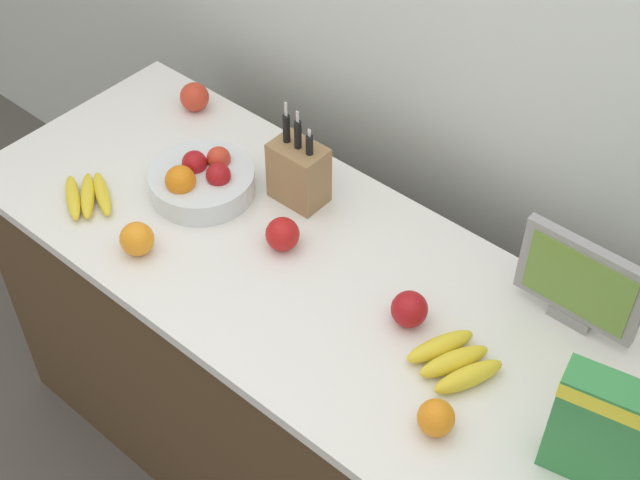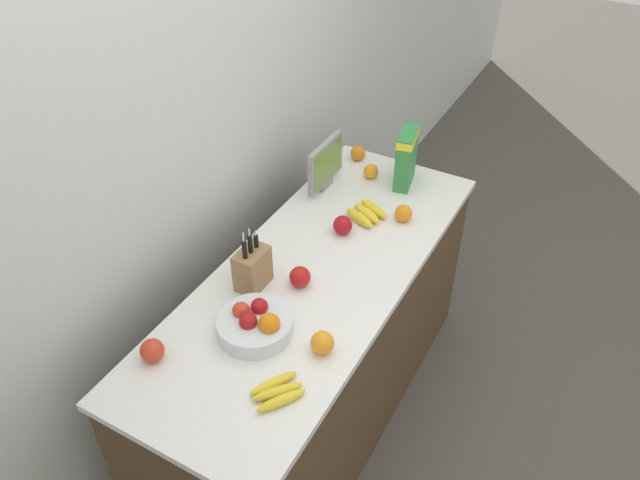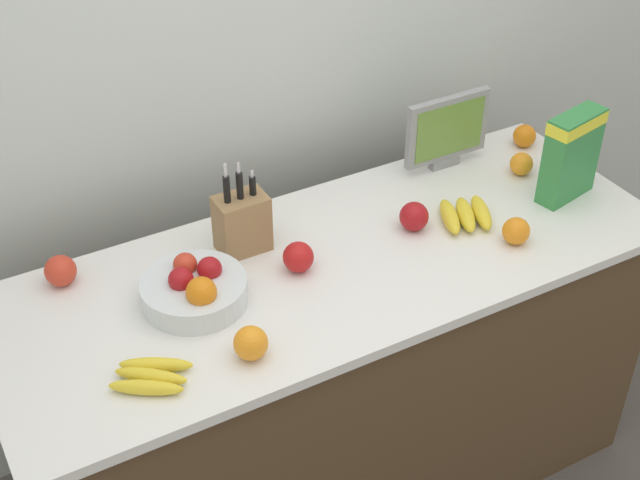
% 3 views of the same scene
% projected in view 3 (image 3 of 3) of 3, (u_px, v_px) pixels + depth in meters
% --- Properties ---
extents(ground_plane, '(14.00, 14.00, 0.00)m').
position_uv_depth(ground_plane, '(332.00, 480.00, 2.86)').
color(ground_plane, '#514C47').
extents(wall_back, '(9.00, 0.06, 2.60)m').
position_uv_depth(wall_back, '(237.00, 37.00, 2.48)').
color(wall_back, silver).
rests_on(wall_back, ground_plane).
extents(counter, '(1.82, 0.69, 0.89)m').
position_uv_depth(counter, '(333.00, 381.00, 2.59)').
color(counter, '#4C3823').
rests_on(counter, ground_plane).
extents(knife_block, '(0.13, 0.09, 0.27)m').
position_uv_depth(knife_block, '(242.00, 222.00, 2.33)').
color(knife_block, '#937047').
rests_on(knife_block, counter).
extents(small_monitor, '(0.28, 0.03, 0.23)m').
position_uv_depth(small_monitor, '(447.00, 130.00, 2.64)').
color(small_monitor, gray).
rests_on(small_monitor, counter).
extents(cereal_box, '(0.20, 0.11, 0.26)m').
position_uv_depth(cereal_box, '(572.00, 152.00, 2.50)').
color(cereal_box, '#338442').
rests_on(cereal_box, counter).
extents(fruit_bowl, '(0.26, 0.26, 0.11)m').
position_uv_depth(fruit_bowl, '(195.00, 289.00, 2.17)').
color(fruit_bowl, silver).
rests_on(fruit_bowl, counter).
extents(banana_bunch_left, '(0.20, 0.17, 0.03)m').
position_uv_depth(banana_bunch_left, '(151.00, 376.00, 1.97)').
color(banana_bunch_left, yellow).
rests_on(banana_bunch_left, counter).
extents(banana_bunch_right, '(0.19, 0.19, 0.04)m').
position_uv_depth(banana_bunch_right, '(466.00, 214.00, 2.46)').
color(banana_bunch_right, yellow).
rests_on(banana_bunch_right, counter).
extents(apple_rear, '(0.08, 0.08, 0.08)m').
position_uv_depth(apple_rear, '(414.00, 216.00, 2.42)').
color(apple_rear, '#A31419').
rests_on(apple_rear, counter).
extents(apple_near_bananas, '(0.08, 0.08, 0.08)m').
position_uv_depth(apple_near_bananas, '(61.00, 271.00, 2.23)').
color(apple_near_bananas, red).
rests_on(apple_near_bananas, counter).
extents(apple_by_knife_block, '(0.08, 0.08, 0.08)m').
position_uv_depth(apple_by_knife_block, '(298.00, 257.00, 2.28)').
color(apple_by_knife_block, red).
rests_on(apple_by_knife_block, counter).
extents(orange_front_center, '(0.08, 0.08, 0.08)m').
position_uv_depth(orange_front_center, '(251.00, 343.00, 2.02)').
color(orange_front_center, orange).
rests_on(orange_front_center, counter).
extents(orange_mid_left, '(0.07, 0.07, 0.07)m').
position_uv_depth(orange_mid_left, '(524.00, 136.00, 2.79)').
color(orange_mid_left, orange).
rests_on(orange_mid_left, counter).
extents(orange_mid_right, '(0.07, 0.07, 0.07)m').
position_uv_depth(orange_mid_right, '(516.00, 231.00, 2.37)').
color(orange_mid_right, orange).
rests_on(orange_mid_right, counter).
extents(orange_back_center, '(0.07, 0.07, 0.07)m').
position_uv_depth(orange_back_center, '(521.00, 164.00, 2.66)').
color(orange_back_center, orange).
rests_on(orange_back_center, counter).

